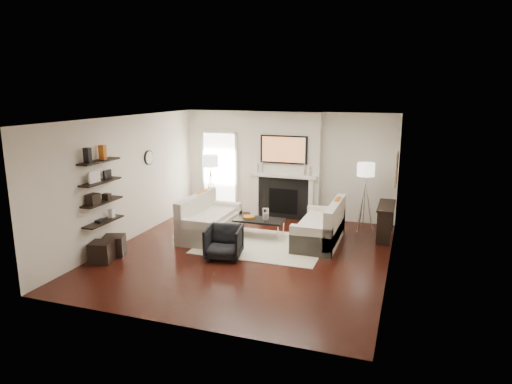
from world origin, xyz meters
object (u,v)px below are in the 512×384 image
(armchair, at_px, (224,241))
(lamp_right_shade, at_px, (366,169))
(loveseat_left_base, at_px, (210,227))
(ottoman_near, at_px, (114,245))
(loveseat_right_base, at_px, (319,234))
(lamp_left_shade, at_px, (210,161))
(coffee_table, at_px, (259,220))

(armchair, xyz_separation_m, lamp_right_shade, (2.39, 2.73, 1.10))
(loveseat_left_base, distance_m, lamp_right_shade, 3.78)
(armchair, height_order, ottoman_near, armchair)
(loveseat_left_base, relative_size, armchair, 2.59)
(loveseat_right_base, xyz_separation_m, lamp_right_shade, (0.80, 1.25, 1.24))
(lamp_left_shade, bearing_deg, coffee_table, -36.37)
(loveseat_left_base, height_order, lamp_left_shade, lamp_left_shade)
(loveseat_right_base, relative_size, armchair, 2.59)
(armchair, relative_size, ottoman_near, 1.74)
(lamp_left_shade, bearing_deg, armchair, -61.07)
(loveseat_right_base, bearing_deg, lamp_right_shade, 57.26)
(loveseat_right_base, height_order, armchair, armchair)
(lamp_right_shade, bearing_deg, loveseat_right_base, -122.74)
(loveseat_right_base, bearing_deg, loveseat_left_base, -172.50)
(loveseat_left_base, relative_size, ottoman_near, 4.50)
(ottoman_near, bearing_deg, armchair, 15.10)
(loveseat_left_base, xyz_separation_m, ottoman_near, (-1.31, -1.74, -0.01))
(loveseat_right_base, xyz_separation_m, coffee_table, (-1.34, -0.05, 0.19))
(coffee_table, bearing_deg, lamp_right_shade, 31.18)
(lamp_right_shade, relative_size, ottoman_near, 1.00)
(loveseat_left_base, distance_m, coffee_table, 1.12)
(loveseat_right_base, distance_m, lamp_right_shade, 1.93)
(loveseat_right_base, relative_size, lamp_left_shade, 4.50)
(lamp_left_shade, relative_size, lamp_right_shade, 1.00)
(loveseat_left_base, xyz_separation_m, lamp_left_shade, (-0.69, 1.57, 1.24))
(coffee_table, relative_size, lamp_left_shade, 2.75)
(lamp_left_shade, distance_m, ottoman_near, 3.59)
(armchair, distance_m, lamp_left_shade, 3.31)
(ottoman_near, bearing_deg, coffee_table, 40.14)
(armchair, bearing_deg, loveseat_right_base, 32.94)
(coffee_table, distance_m, lamp_left_shade, 2.43)
(lamp_left_shade, bearing_deg, loveseat_left_base, -66.35)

